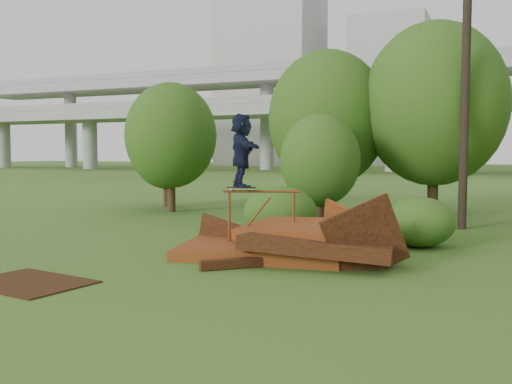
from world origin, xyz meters
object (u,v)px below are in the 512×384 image
at_px(scrap_pile, 289,244).
at_px(utility_pole, 466,69).
at_px(flat_plate, 28,283).
at_px(skater, 241,150).

distance_m(scrap_pile, utility_pole, 9.43).
relative_size(flat_plate, utility_pole, 0.23).
bearing_deg(utility_pole, flat_plate, -121.62).
relative_size(scrap_pile, utility_pole, 0.55).
xyz_separation_m(skater, flat_plate, (-2.52, -4.42, -2.58)).
relative_size(scrap_pile, flat_plate, 2.42).
relative_size(skater, flat_plate, 0.77).
height_order(skater, flat_plate, skater).
distance_m(scrap_pile, skater, 2.56).
distance_m(skater, flat_plate, 5.70).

